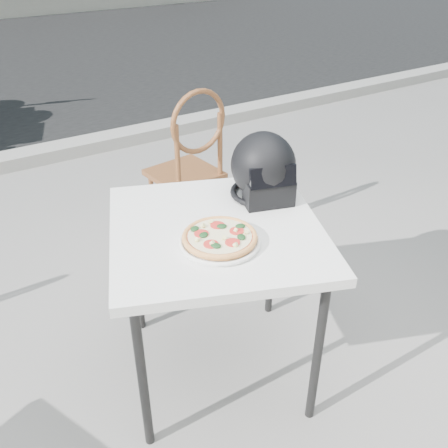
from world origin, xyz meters
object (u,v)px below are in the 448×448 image
pizza (220,237)px  cafe_chair_main (190,159)px  cafe_table_main (216,242)px  helmet (264,170)px  plate (220,242)px

pizza → cafe_chair_main: 1.37m
pizza → cafe_table_main: bearing=66.1°
cafe_table_main → helmet: bearing=20.8°
cafe_table_main → cafe_chair_main: (0.46, 1.12, -0.16)m
cafe_table_main → cafe_chair_main: bearing=67.6°
plate → helmet: helmet is taller
plate → cafe_chair_main: (0.51, 1.24, -0.24)m
pizza → helmet: bearing=32.5°
helmet → pizza: bearing=-131.0°
helmet → cafe_table_main: bearing=-142.7°
pizza → helmet: size_ratio=1.00×
plate → cafe_chair_main: 1.36m
plate → helmet: (0.38, 0.24, 0.13)m
cafe_table_main → pizza: (-0.05, -0.12, 0.11)m
cafe_table_main → helmet: helmet is taller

